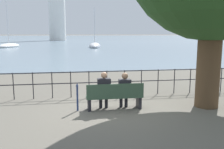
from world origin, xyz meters
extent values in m
plane|color=#605B51|center=(0.00, 0.00, 0.00)|extent=(1000.00, 1000.00, 0.00)
cube|color=slate|center=(0.00, 158.15, 0.00)|extent=(600.00, 300.00, 0.01)
cylinder|color=#4C3823|center=(3.23, -0.23, 1.58)|extent=(0.80, 0.80, 3.16)
cube|color=#334C38|center=(0.00, 0.00, 0.42)|extent=(1.91, 0.45, 0.05)
cube|color=#334C38|center=(0.00, -0.21, 0.68)|extent=(1.91, 0.04, 0.45)
cube|color=black|center=(-0.85, 0.00, 0.20)|extent=(0.10, 0.41, 0.40)
cube|color=black|center=(0.85, 0.00, 0.20)|extent=(0.10, 0.41, 0.40)
cylinder|color=black|center=(-0.45, 0.16, 0.23)|extent=(0.11, 0.11, 0.45)
cylinder|color=black|center=(-0.25, 0.16, 0.23)|extent=(0.11, 0.11, 0.45)
cube|color=black|center=(-0.35, 0.07, 0.50)|extent=(0.37, 0.26, 0.14)
cube|color=black|center=(-0.35, -0.02, 0.75)|extent=(0.43, 0.24, 0.61)
sphere|color=#A87A5B|center=(-0.35, -0.02, 1.17)|extent=(0.21, 0.21, 0.21)
cylinder|color=black|center=(0.26, 0.16, 0.23)|extent=(0.11, 0.11, 0.45)
cylinder|color=black|center=(0.44, 0.16, 0.23)|extent=(0.11, 0.11, 0.45)
cube|color=black|center=(0.35, 0.07, 0.50)|extent=(0.34, 0.26, 0.14)
cube|color=black|center=(0.35, -0.02, 0.73)|extent=(0.40, 0.24, 0.56)
sphere|color=#846047|center=(0.35, -0.02, 1.13)|extent=(0.22, 0.22, 0.22)
cylinder|color=black|center=(-3.63, 1.80, 0.53)|extent=(0.04, 0.04, 1.05)
cylinder|color=black|center=(-2.90, 1.80, 0.53)|extent=(0.04, 0.04, 1.05)
cylinder|color=black|center=(-2.18, 1.80, 0.53)|extent=(0.04, 0.04, 1.05)
cylinder|color=black|center=(-1.45, 1.80, 0.53)|extent=(0.04, 0.04, 1.05)
cylinder|color=black|center=(-0.73, 1.80, 0.53)|extent=(0.04, 0.04, 1.05)
cylinder|color=black|center=(0.00, 1.80, 0.53)|extent=(0.04, 0.04, 1.05)
cylinder|color=black|center=(0.73, 1.80, 0.53)|extent=(0.04, 0.04, 1.05)
cylinder|color=black|center=(1.45, 1.80, 0.53)|extent=(0.04, 0.04, 1.05)
cylinder|color=black|center=(2.18, 1.80, 0.53)|extent=(0.04, 0.04, 1.05)
cylinder|color=black|center=(2.90, 1.80, 0.53)|extent=(0.04, 0.04, 1.05)
cylinder|color=black|center=(3.63, 1.80, 0.53)|extent=(0.04, 0.04, 1.05)
cylinder|color=black|center=(4.35, 1.80, 0.53)|extent=(0.04, 0.04, 1.05)
cylinder|color=black|center=(5.08, 1.80, 0.53)|extent=(0.04, 0.04, 1.05)
cylinder|color=black|center=(0.00, 1.80, 1.02)|extent=(15.96, 0.04, 0.04)
cylinder|color=black|center=(0.00, 1.80, 0.58)|extent=(15.96, 0.04, 0.04)
cylinder|color=navy|center=(-1.24, -0.01, 0.41)|extent=(0.06, 0.06, 0.83)
cone|color=navy|center=(-1.24, -0.01, 0.88)|extent=(0.09, 0.09, 0.11)
ellipsoid|color=silver|center=(2.87, 37.80, 0.25)|extent=(2.83, 7.11, 1.25)
cylinder|color=silver|center=(2.87, 37.80, 3.83)|extent=(0.14, 0.14, 6.41)
ellipsoid|color=white|center=(-12.82, 41.05, 0.20)|extent=(4.19, 6.95, 1.02)
cylinder|color=silver|center=(-12.82, 41.05, 4.65)|extent=(0.14, 0.14, 8.27)
cylinder|color=white|center=(-6.06, 85.05, 11.02)|extent=(5.88, 5.88, 22.03)
camera|label=1|loc=(-1.40, -8.06, 2.54)|focal=40.00mm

